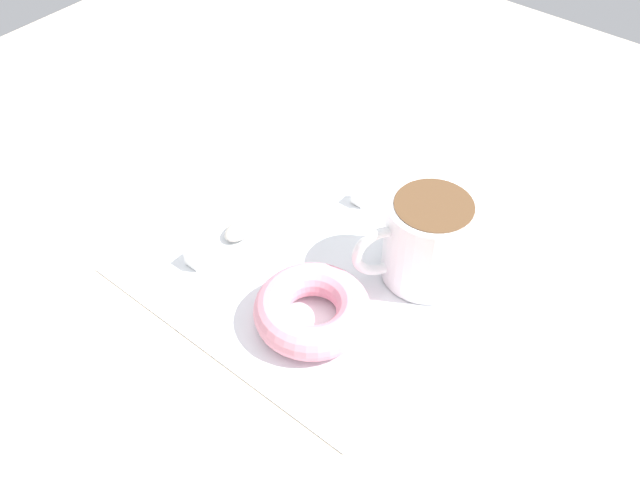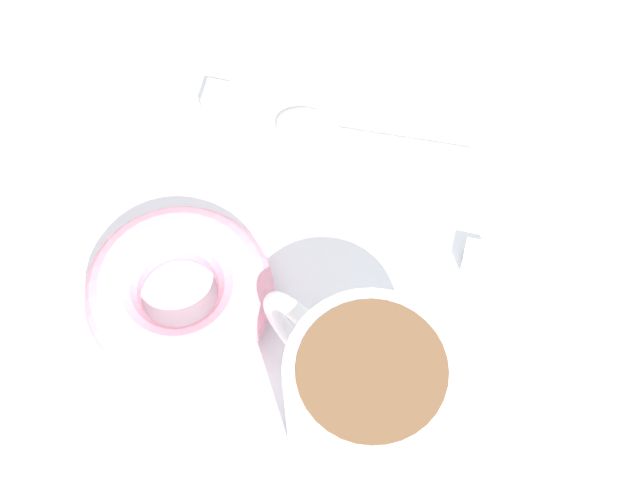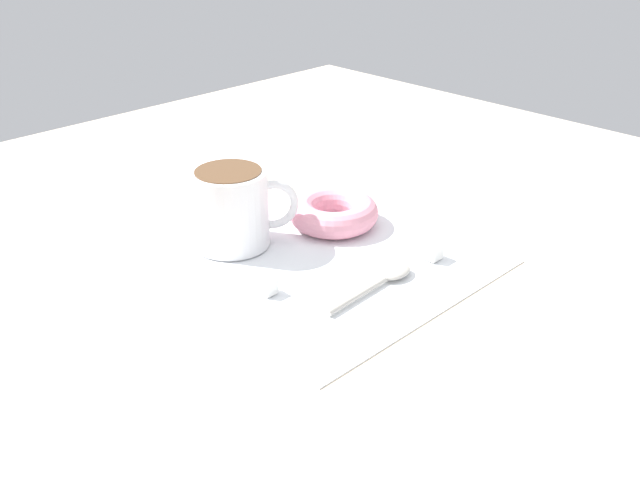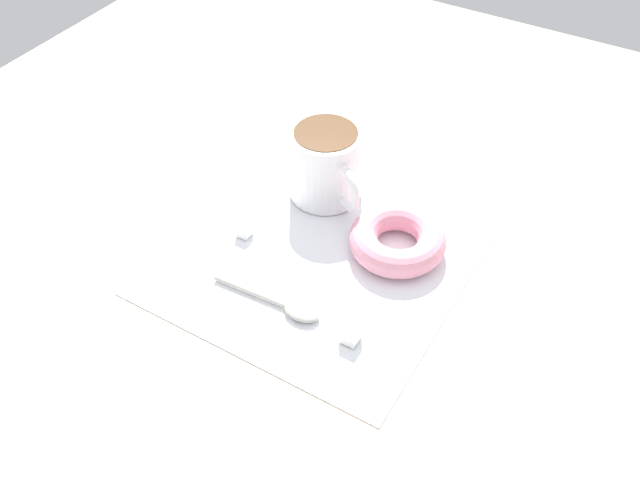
# 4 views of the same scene
# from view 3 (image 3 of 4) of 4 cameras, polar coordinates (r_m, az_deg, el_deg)

# --- Properties ---
(ground_plane) EXTENTS (1.20, 1.20, 0.02)m
(ground_plane) POSITION_cam_3_polar(r_m,az_deg,el_deg) (0.75, 1.21, -1.85)
(ground_plane) COLOR beige
(napkin) EXTENTS (0.30, 0.30, 0.00)m
(napkin) POSITION_cam_3_polar(r_m,az_deg,el_deg) (0.74, 0.00, -1.49)
(napkin) COLOR white
(napkin) RESTS_ON ground_plane
(coffee_cup) EXTENTS (0.08, 0.10, 0.08)m
(coffee_cup) POSITION_cam_3_polar(r_m,az_deg,el_deg) (0.75, -7.04, 2.68)
(coffee_cup) COLOR white
(coffee_cup) RESTS_ON napkin
(donut) EXTENTS (0.10, 0.10, 0.03)m
(donut) POSITION_cam_3_polar(r_m,az_deg,el_deg) (0.80, 1.08, 2.25)
(donut) COLOR pink
(donut) RESTS_ON napkin
(spoon) EXTENTS (0.03, 0.12, 0.01)m
(spoon) POSITION_cam_3_polar(r_m,az_deg,el_deg) (0.69, 5.36, -2.99)
(spoon) COLOR #B7B2A8
(spoon) RESTS_ON napkin
(sugar_cube) EXTENTS (0.01, 0.01, 0.01)m
(sugar_cube) POSITION_cam_3_polar(r_m,az_deg,el_deg) (0.67, -4.19, -3.72)
(sugar_cube) COLOR white
(sugar_cube) RESTS_ON napkin
(sugar_cube_extra) EXTENTS (0.02, 0.02, 0.02)m
(sugar_cube_extra) POSITION_cam_3_polar(r_m,az_deg,el_deg) (0.74, 9.00, -0.89)
(sugar_cube_extra) COLOR white
(sugar_cube_extra) RESTS_ON napkin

